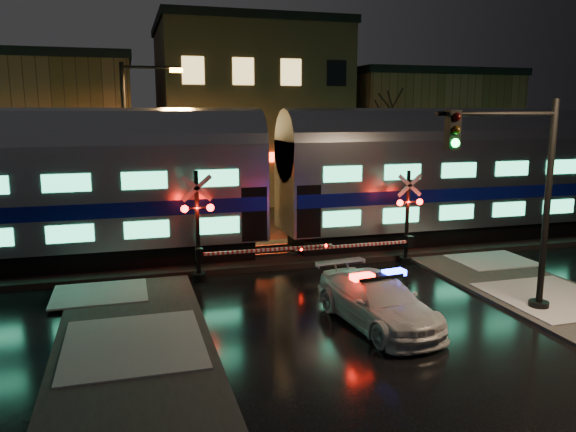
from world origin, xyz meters
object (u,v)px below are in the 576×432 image
object	(u,v)px
police_car	(378,301)
crossing_signal_left	(208,236)
crossing_signal_right	(400,227)
streetlight	(132,142)
traffic_light	(520,204)

from	to	relation	value
police_car	crossing_signal_left	world-z (taller)	crossing_signal_left
crossing_signal_right	police_car	bearing A→B (deg)	-122.34
crossing_signal_right	streetlight	size ratio (longest dim) A/B	0.65
police_car	crossing_signal_right	size ratio (longest dim) A/B	0.95
traffic_light	crossing_signal_left	bearing A→B (deg)	152.07
streetlight	traffic_light	bearing A→B (deg)	-49.96
crossing_signal_right	streetlight	xyz separation A→B (m)	(-9.90, 6.70, 3.14)
crossing_signal_right	traffic_light	size ratio (longest dim) A/B	0.83
police_car	crossing_signal_left	bearing A→B (deg)	119.13
police_car	crossing_signal_left	distance (m)	6.90
police_car	streetlight	world-z (taller)	streetlight
crossing_signal_left	streetlight	size ratio (longest dim) A/B	0.69
traffic_light	streetlight	world-z (taller)	streetlight
crossing_signal_left	streetlight	bearing A→B (deg)	109.55
crossing_signal_right	crossing_signal_left	world-z (taller)	crossing_signal_left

